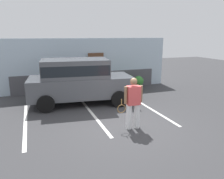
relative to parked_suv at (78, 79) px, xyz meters
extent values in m
plane|color=#38383A|center=(1.03, -3.24, -1.15)|extent=(40.00, 40.00, 0.00)
cube|color=silver|center=(-2.34, -1.74, -1.14)|extent=(0.12, 4.40, 0.01)
cube|color=silver|center=(0.19, -1.74, -1.14)|extent=(0.12, 4.40, 0.01)
cube|color=silver|center=(2.71, -1.74, -1.14)|extent=(0.12, 4.40, 0.01)
cube|color=silver|center=(1.03, 2.61, 0.32)|extent=(9.83, 0.30, 2.92)
cube|color=#4C4C51|center=(1.03, 2.41, -0.63)|extent=(8.26, 0.10, 1.02)
cube|color=brown|center=(1.52, 2.39, -0.10)|extent=(0.90, 0.06, 2.10)
cube|color=#4C4F54|center=(0.11, -0.01, -0.35)|extent=(4.78, 2.39, 0.90)
cube|color=#4C4F54|center=(-0.14, 0.02, 0.50)|extent=(3.08, 2.07, 0.80)
cube|color=black|center=(-0.14, 0.02, 0.48)|extent=(3.02, 2.08, 0.44)
cylinder|color=black|center=(1.75, 0.76, -0.79)|extent=(0.74, 0.34, 0.72)
cylinder|color=black|center=(1.54, -1.13, -0.79)|extent=(0.74, 0.34, 0.72)
cylinder|color=black|center=(-1.33, 1.10, -0.79)|extent=(0.74, 0.34, 0.72)
cylinder|color=black|center=(-1.54, -0.79, -0.79)|extent=(0.74, 0.34, 0.72)
cylinder|color=white|center=(1.26, -3.46, -0.72)|extent=(0.20, 0.20, 0.84)
cylinder|color=white|center=(0.97, -3.45, -0.72)|extent=(0.20, 0.20, 0.84)
cube|color=#E04C4C|center=(1.11, -3.45, 0.01)|extent=(0.44, 0.29, 0.63)
sphere|color=#8C6647|center=(1.11, -3.45, 0.48)|extent=(0.23, 0.23, 0.23)
cylinder|color=#8C6647|center=(1.38, -3.46, 0.04)|extent=(0.11, 0.11, 0.57)
cylinder|color=#8C6647|center=(0.85, -3.44, 0.04)|extent=(0.11, 0.11, 0.57)
torus|color=olive|center=(0.72, -3.39, -0.43)|extent=(0.37, 0.04, 0.37)
cylinder|color=olive|center=(0.72, -3.39, -0.19)|extent=(0.03, 0.03, 0.20)
cylinder|color=#9E5638|center=(3.03, 1.25, -1.00)|extent=(0.47, 0.47, 0.28)
sphere|color=#4C8C38|center=(3.03, 1.25, -0.55)|extent=(0.72, 0.72, 0.72)
cylinder|color=brown|center=(3.84, 1.57, -1.03)|extent=(0.38, 0.38, 0.23)
sphere|color=#387F33|center=(3.84, 1.57, -0.66)|extent=(0.59, 0.59, 0.59)
camera|label=1|loc=(-1.97, -9.85, 1.94)|focal=35.71mm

